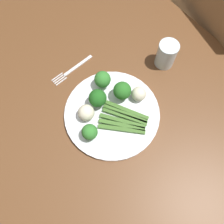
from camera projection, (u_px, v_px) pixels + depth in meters
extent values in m
cube|color=#B7A88E|center=(111.00, 151.00, 1.42)|extent=(6.00, 6.00, 0.02)
cube|color=brown|center=(109.00, 104.00, 0.74)|extent=(1.37, 0.92, 0.04)
cylinder|color=brown|center=(98.00, 18.00, 1.36)|extent=(0.07, 0.07, 0.70)
cube|color=#9E754C|center=(213.00, 46.00, 1.15)|extent=(0.48, 0.48, 0.02)
cube|color=#9E754C|center=(196.00, 29.00, 0.92)|extent=(0.38, 0.11, 0.40)
cylinder|color=#9E754C|center=(204.00, 41.00, 1.45)|extent=(0.04, 0.04, 0.45)
cylinder|color=#9E754C|center=(188.00, 106.00, 1.28)|extent=(0.04, 0.04, 0.45)
cylinder|color=#9E754C|center=(158.00, 60.00, 1.40)|extent=(0.04, 0.04, 0.45)
cylinder|color=white|center=(112.00, 114.00, 0.70)|extent=(0.29, 0.29, 0.01)
cube|color=#3D6626|center=(127.00, 111.00, 0.69)|extent=(0.13, 0.08, 0.01)
cube|color=#3D6626|center=(125.00, 114.00, 0.69)|extent=(0.13, 0.08, 0.01)
cube|color=#3D6626|center=(124.00, 118.00, 0.68)|extent=(0.13, 0.08, 0.01)
cube|color=#3D6626|center=(122.00, 121.00, 0.68)|extent=(0.12, 0.09, 0.01)
cube|color=#3D6626|center=(122.00, 125.00, 0.67)|extent=(0.12, 0.10, 0.01)
cube|color=#3D6626|center=(122.00, 129.00, 0.67)|extent=(0.11, 0.11, 0.01)
cylinder|color=#4C7F2B|center=(98.00, 102.00, 0.70)|extent=(0.02, 0.02, 0.02)
sphere|color=#1E5B1C|center=(98.00, 98.00, 0.67)|extent=(0.05, 0.05, 0.05)
cylinder|color=#609E3D|center=(90.00, 134.00, 0.66)|extent=(0.02, 0.02, 0.02)
sphere|color=#337A2D|center=(90.00, 132.00, 0.64)|extent=(0.05, 0.05, 0.05)
cylinder|color=#609E3D|center=(103.00, 84.00, 0.72)|extent=(0.02, 0.02, 0.02)
sphere|color=#337A2D|center=(102.00, 79.00, 0.70)|extent=(0.05, 0.05, 0.05)
cylinder|color=#568E33|center=(122.00, 95.00, 0.71)|extent=(0.02, 0.02, 0.02)
sphere|color=#286B23|center=(122.00, 91.00, 0.68)|extent=(0.06, 0.06, 0.06)
sphere|color=beige|center=(87.00, 114.00, 0.67)|extent=(0.05, 0.05, 0.05)
sphere|color=beige|center=(139.00, 94.00, 0.69)|extent=(0.05, 0.05, 0.05)
cube|color=silver|center=(79.00, 65.00, 0.77)|extent=(0.02, 0.12, 0.00)
cube|color=silver|center=(57.00, 77.00, 0.76)|extent=(0.01, 0.05, 0.00)
cube|color=silver|center=(59.00, 78.00, 0.75)|extent=(0.01, 0.05, 0.00)
cube|color=silver|center=(60.00, 80.00, 0.75)|extent=(0.01, 0.05, 0.00)
cube|color=silver|center=(61.00, 82.00, 0.75)|extent=(0.01, 0.05, 0.00)
cylinder|color=silver|center=(167.00, 55.00, 0.74)|extent=(0.06, 0.06, 0.09)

